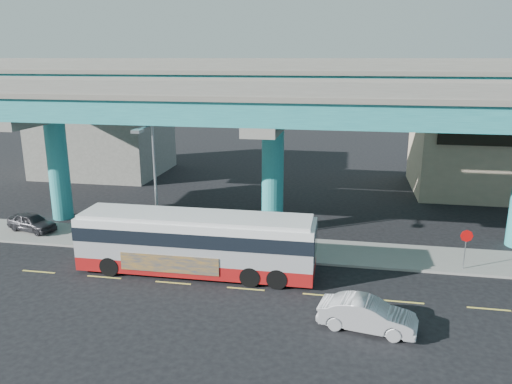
% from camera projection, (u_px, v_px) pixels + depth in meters
% --- Properties ---
extents(ground, '(120.00, 120.00, 0.00)m').
position_uv_depth(ground, '(247.00, 286.00, 26.46)').
color(ground, black).
rests_on(ground, ground).
extents(sidewalk, '(70.00, 4.00, 0.15)m').
position_uv_depth(sidewalk, '(264.00, 248.00, 31.66)').
color(sidewalk, gray).
rests_on(sidewalk, ground).
extents(lane_markings, '(58.00, 0.12, 0.01)m').
position_uv_depth(lane_markings, '(246.00, 289.00, 26.17)').
color(lane_markings, '#D8C64C').
rests_on(lane_markings, ground).
extents(viaduct, '(52.00, 12.40, 11.70)m').
position_uv_depth(viaduct, '(274.00, 99.00, 32.72)').
color(viaduct, '#1F7178').
rests_on(viaduct, ground).
extents(building_beige, '(14.00, 10.23, 7.00)m').
position_uv_depth(building_beige, '(497.00, 154.00, 44.23)').
color(building_beige, tan).
rests_on(building_beige, ground).
extents(building_concrete, '(12.00, 10.00, 9.00)m').
position_uv_depth(building_concrete, '(103.00, 130.00, 51.56)').
color(building_concrete, gray).
rests_on(building_concrete, ground).
extents(transit_bus, '(13.34, 2.96, 3.42)m').
position_uv_depth(transit_bus, '(196.00, 241.00, 27.74)').
color(transit_bus, maroon).
rests_on(transit_bus, ground).
extents(sedan, '(3.07, 4.86, 1.42)m').
position_uv_depth(sedan, '(367.00, 315.00, 22.13)').
color(sedan, '#A9A9AE').
rests_on(sedan, ground).
extents(parked_car, '(3.34, 4.41, 1.25)m').
position_uv_depth(parked_car, '(32.00, 222.00, 34.39)').
color(parked_car, '#2C2B30').
rests_on(parked_car, sidewalk).
extents(street_lamp, '(0.50, 2.58, 7.97)m').
position_uv_depth(street_lamp, '(151.00, 170.00, 29.46)').
color(street_lamp, gray).
rests_on(street_lamp, sidewalk).
extents(stop_sign, '(0.70, 0.09, 2.31)m').
position_uv_depth(stop_sign, '(466.00, 241.00, 27.92)').
color(stop_sign, gray).
rests_on(stop_sign, sidewalk).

